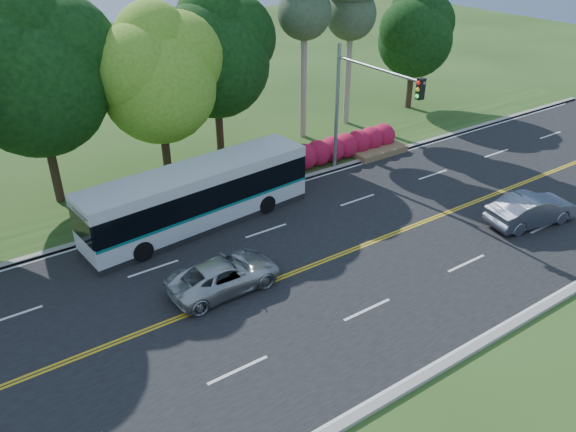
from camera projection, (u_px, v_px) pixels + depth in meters
ground at (321, 262)px, 23.56m from camera, size 120.00×120.00×0.00m
road at (321, 262)px, 23.55m from camera, size 60.00×14.00×0.02m
curb_north at (236, 197)px, 28.70m from camera, size 60.00×0.30×0.15m
curb_south at (453, 361)px, 18.35m from camera, size 60.00×0.30×0.15m
grass_verge at (219, 185)px, 30.05m from camera, size 60.00×4.00×0.10m
lane_markings at (319, 263)px, 23.50m from camera, size 57.60×13.82×0.00m
tree_row at (83, 60)px, 26.55m from camera, size 44.70×9.10×13.84m
bougainvillea_hedge at (335, 149)px, 32.65m from camera, size 9.50×2.25×1.50m
traffic_signal at (361, 97)px, 28.41m from camera, size 0.42×6.10×7.00m
transit_bus at (198, 197)px, 25.68m from camera, size 11.15×3.45×2.87m
sedan at (532, 210)px, 26.09m from camera, size 4.64×2.30×1.46m
suv at (225, 275)px, 21.64m from camera, size 4.53×2.15×1.25m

